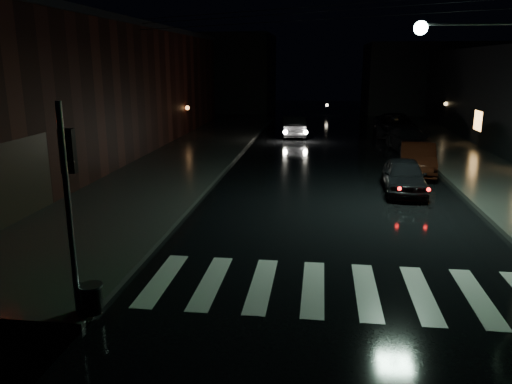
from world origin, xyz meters
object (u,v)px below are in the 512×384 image
(parked_car_b, at_px, (417,159))
(parked_car_d, at_px, (395,125))
(oncoming_car, at_px, (294,126))
(parked_car_c, at_px, (409,140))
(parked_car_a, at_px, (404,176))

(parked_car_b, bearing_deg, parked_car_d, 94.89)
(parked_car_b, height_order, oncoming_car, same)
(parked_car_b, xyz_separation_m, oncoming_car, (-6.38, 11.44, -0.00))
(parked_car_d, bearing_deg, oncoming_car, -170.46)
(parked_car_c, height_order, oncoming_car, oncoming_car)
(parked_car_c, relative_size, oncoming_car, 1.07)
(parked_car_b, height_order, parked_car_d, parked_car_d)
(parked_car_b, relative_size, parked_car_c, 0.94)
(parked_car_a, xyz_separation_m, parked_car_b, (1.15, 3.64, 0.05))
(parked_car_a, height_order, parked_car_b, parked_car_b)
(parked_car_a, bearing_deg, parked_car_d, 86.60)
(parked_car_a, distance_m, oncoming_car, 15.97)
(parked_car_a, xyz_separation_m, parked_car_d, (1.80, 16.03, 0.13))
(parked_car_a, bearing_deg, parked_car_c, 82.67)
(parked_car_c, xyz_separation_m, oncoming_car, (-7.02, 5.22, 0.04))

